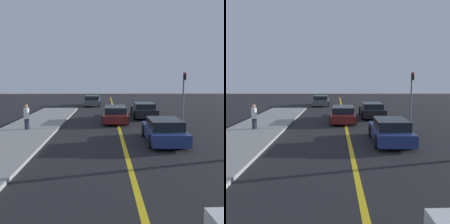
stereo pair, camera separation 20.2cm
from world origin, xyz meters
The scene contains 8 objects.
road_center_line centered at (0.00, 18.00, 0.00)m, with size 0.20×60.00×0.01m.
sidewalk_left centered at (-5.84, 14.65, 0.07)m, with size 3.69×29.29×0.15m.
car_ahead_center centered at (2.13, 14.42, 0.61)m, with size 2.00×4.09×1.24m.
car_far_distant centered at (-0.15, 20.94, 0.59)m, with size 2.03×4.82×1.21m.
car_parked_left_lot centered at (2.42, 23.26, 0.63)m, with size 2.03×4.58×1.26m.
car_oncoming_far centered at (-2.58, 32.93, 0.61)m, with size 2.03×4.32×1.27m.
pedestrian_mid_group centered at (-5.88, 17.33, 0.93)m, with size 0.34×0.34×1.57m.
traffic_light centered at (4.88, 20.05, 2.33)m, with size 0.18×0.40×3.77m.
Camera 2 is at (-0.70, 1.69, 3.25)m, focal length 40.00 mm.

